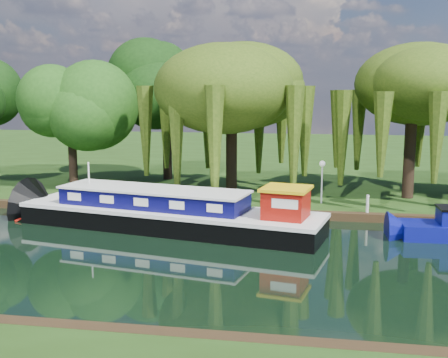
# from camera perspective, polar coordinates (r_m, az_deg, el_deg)

# --- Properties ---
(ground) EXTENTS (120.00, 120.00, 0.00)m
(ground) POSITION_cam_1_polar(r_m,az_deg,el_deg) (23.96, 8.66, -8.58)
(ground) COLOR black
(far_bank) EXTENTS (120.00, 52.00, 0.45)m
(far_bank) POSITION_cam_1_polar(r_m,az_deg,el_deg) (57.25, 9.29, 2.14)
(far_bank) COLOR #1C350E
(far_bank) RESTS_ON ground
(dutch_barge) EXTENTS (16.58, 6.78, 3.41)m
(dutch_barge) POSITION_cam_1_polar(r_m,az_deg,el_deg) (29.28, -5.39, -3.47)
(dutch_barge) COLOR black
(dutch_barge) RESTS_ON ground
(red_dinghy) EXTENTS (3.20, 2.38, 0.63)m
(red_dinghy) POSITION_cam_1_polar(r_m,az_deg,el_deg) (33.38, -18.10, -3.79)
(red_dinghy) COLOR maroon
(red_dinghy) RESTS_ON ground
(willow_left) EXTENTS (7.60, 7.60, 9.11)m
(willow_left) POSITION_cam_1_polar(r_m,az_deg,el_deg) (34.97, 0.78, 8.95)
(willow_left) COLOR black
(willow_left) RESTS_ON far_bank
(willow_right) EXTENTS (7.14, 7.14, 8.70)m
(willow_right) POSITION_cam_1_polar(r_m,az_deg,el_deg) (36.36, 18.62, 8.05)
(willow_right) COLOR black
(willow_right) RESTS_ON far_bank
(tree_far_left) EXTENTS (5.15, 5.15, 8.30)m
(tree_far_left) POSITION_cam_1_polar(r_m,az_deg,el_deg) (38.66, -15.34, 7.27)
(tree_far_left) COLOR black
(tree_far_left) RESTS_ON far_bank
(tree_far_mid) EXTENTS (5.78, 5.78, 9.46)m
(tree_far_mid) POSITION_cam_1_polar(r_m,az_deg,el_deg) (41.97, -5.88, 8.84)
(tree_far_mid) COLOR black
(tree_far_mid) RESTS_ON far_bank
(lamppost) EXTENTS (0.36, 0.36, 2.56)m
(lamppost) POSITION_cam_1_polar(r_m,az_deg,el_deg) (33.67, 9.94, 0.85)
(lamppost) COLOR silver
(lamppost) RESTS_ON far_bank
(mooring_posts) EXTENTS (19.16, 0.16, 1.00)m
(mooring_posts) POSITION_cam_1_polar(r_m,az_deg,el_deg) (31.86, 8.08, -2.28)
(mooring_posts) COLOR silver
(mooring_posts) RESTS_ON far_bank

